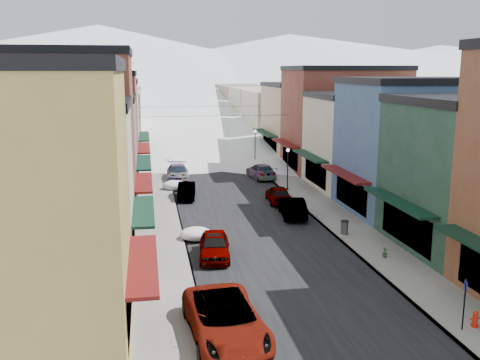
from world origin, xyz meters
name	(u,v)px	position (x,y,z in m)	size (l,w,h in m)	color
road	(198,147)	(0.00, 60.00, 0.01)	(10.00, 160.00, 0.01)	black
sidewalk_left	(152,148)	(-6.60, 60.00, 0.07)	(3.20, 160.00, 0.15)	gray
sidewalk_right	(242,146)	(6.60, 60.00, 0.07)	(3.20, 160.00, 0.15)	gray
curb_left	(163,148)	(-5.05, 60.00, 0.07)	(0.10, 160.00, 0.15)	slate
curb_right	(232,146)	(5.05, 60.00, 0.07)	(0.10, 160.00, 0.15)	slate
bldg_l_cream	(38,188)	(-13.19, 12.50, 4.76)	(11.30, 8.20, 9.50)	beige
bldg_l_brick_near	(51,142)	(-13.69, 20.50, 6.26)	(12.30, 8.20, 12.50)	brown
bldg_l_grayblue	(76,149)	(-13.19, 29.00, 4.51)	(11.30, 9.20, 9.00)	slate
bldg_l_brick_far	(76,127)	(-14.19, 38.00, 5.51)	(13.30, 9.20, 11.00)	maroon
bldg_l_tan	(96,122)	(-13.19, 48.00, 5.01)	(11.30, 11.20, 10.00)	#91825F
bldg_r_blue	(414,146)	(13.19, 21.00, 5.26)	(11.30, 9.20, 10.50)	#395581
bldg_r_cream	(372,141)	(13.69, 30.00, 4.51)	(12.30, 9.20, 9.00)	beige
bldg_r_brick_far	(343,119)	(14.19, 39.00, 5.76)	(13.30, 9.20, 11.50)	maroon
bldg_r_tan	(308,120)	(13.19, 49.00, 4.76)	(11.30, 11.20, 9.50)	tan
distant_blocks	(186,109)	(0.00, 83.00, 4.00)	(34.00, 55.00, 8.00)	gray
mountain_ridge	(121,64)	(-19.47, 277.18, 14.36)	(670.00, 340.00, 34.00)	silver
overhead_cables	(207,111)	(0.00, 47.50, 6.20)	(16.40, 15.04, 0.04)	black
car_white_suv	(226,320)	(-4.30, 3.00, 0.88)	(2.94, 6.37, 1.77)	white
car_silver_sedan	(214,245)	(-3.50, 12.97, 0.76)	(1.79, 4.46, 1.52)	gray
car_dark_hatch	(186,191)	(-4.02, 28.29, 0.69)	(1.46, 4.20, 1.38)	black
car_silver_wagon	(178,173)	(-4.30, 36.50, 0.78)	(2.20, 5.41, 1.57)	#ADAFB5
car_green_sedan	(292,207)	(3.50, 20.95, 0.78)	(1.64, 4.71, 1.55)	black
car_gray_suv	(278,194)	(3.54, 25.51, 0.75)	(1.77, 4.39, 1.50)	gray
car_black_sedan	(261,171)	(4.30, 35.95, 0.76)	(2.13, 5.25, 1.52)	black
car_lane_silver	(196,148)	(-0.72, 54.08, 0.72)	(1.71, 4.25, 1.45)	#ADAFB6
car_lane_white	(208,138)	(2.08, 64.31, 0.72)	(2.38, 5.16, 1.43)	silver
fire_hydrant	(475,319)	(6.43, 1.97, 0.48)	(0.43, 0.32, 0.73)	red
parking_sign	(465,300)	(5.75, 1.83, 1.50)	(0.09, 0.31, 2.31)	black
trash_can	(345,227)	(5.70, 15.65, 0.63)	(0.55, 0.55, 0.93)	#4F5254
streetlamp_near	(288,164)	(5.46, 29.76, 2.57)	(0.32, 0.32, 3.84)	black
streetlamp_far	(255,143)	(5.20, 43.58, 2.72)	(0.34, 0.34, 4.07)	black
planter_far	(385,252)	(6.40, 10.90, 0.44)	(0.32, 0.32, 0.57)	#2B5326
snow_pile_near	(196,234)	(-4.28, 16.57, 0.42)	(2.10, 2.49, 0.89)	white
snow_pile_mid	(174,185)	(-4.88, 31.91, 0.45)	(2.21, 2.56, 0.94)	white
snow_pile_far	(174,162)	(-4.28, 44.83, 0.51)	(2.53, 2.76, 1.07)	white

